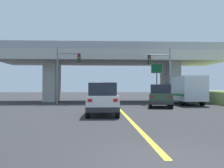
# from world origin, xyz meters

# --- Properties ---
(ground) EXTENTS (160.00, 160.00, 0.00)m
(ground) POSITION_xyz_m (0.00, 28.73, 0.00)
(ground) COLOR #2B2B2D
(overpass_bridge) EXTENTS (28.43, 8.50, 7.19)m
(overpass_bridge) POSITION_xyz_m (0.00, 28.73, 5.07)
(overpass_bridge) COLOR #B7B5AD
(overpass_bridge) RESTS_ON ground
(lane_divider_stripe) EXTENTS (0.20, 25.86, 0.01)m
(lane_divider_stripe) POSITION_xyz_m (0.00, 12.93, 0.00)
(lane_divider_stripe) COLOR yellow
(lane_divider_stripe) RESTS_ON ground
(suv_lead) EXTENTS (1.93, 4.38, 2.02)m
(suv_lead) POSITION_xyz_m (-1.44, 10.50, 1.01)
(suv_lead) COLOR silver
(suv_lead) RESTS_ON ground
(suv_crossing) EXTENTS (2.74, 4.56, 2.02)m
(suv_crossing) POSITION_xyz_m (3.81, 17.28, 1.01)
(suv_crossing) COLOR #2D4C33
(suv_crossing) RESTS_ON ground
(box_truck) EXTENTS (2.33, 7.21, 2.88)m
(box_truck) POSITION_xyz_m (7.31, 21.09, 1.54)
(box_truck) COLOR navy
(box_truck) RESTS_ON ground
(sedan_oncoming) EXTENTS (1.94, 4.37, 2.02)m
(sedan_oncoming) POSITION_xyz_m (-1.06, 34.87, 1.01)
(sedan_oncoming) COLOR navy
(sedan_oncoming) RESTS_ON ground
(traffic_signal_nearside) EXTENTS (2.56, 0.36, 6.16)m
(traffic_signal_nearside) POSITION_xyz_m (5.38, 22.66, 3.82)
(traffic_signal_nearside) COLOR slate
(traffic_signal_nearside) RESTS_ON ground
(traffic_signal_farside) EXTENTS (2.57, 0.36, 6.13)m
(traffic_signal_farside) POSITION_xyz_m (-5.37, 22.51, 3.85)
(traffic_signal_farside) COLOR slate
(traffic_signal_farside) RESTS_ON ground
(highway_sign) EXTENTS (1.43, 0.17, 4.87)m
(highway_sign) POSITION_xyz_m (5.43, 26.09, 3.55)
(highway_sign) COLOR slate
(highway_sign) RESTS_ON ground
(semi_truck_distant) EXTENTS (2.33, 6.94, 2.96)m
(semi_truck_distant) POSITION_xyz_m (0.43, 50.96, 1.57)
(semi_truck_distant) COLOR navy
(semi_truck_distant) RESTS_ON ground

